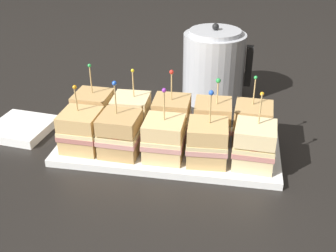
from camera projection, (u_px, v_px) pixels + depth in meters
ground_plane at (168, 151)px, 1.06m from camera, size 6.00×6.00×0.00m
serving_platter at (168, 148)px, 1.05m from camera, size 0.55×0.24×0.02m
sandwich_front_far_left at (81, 130)px, 1.01m from camera, size 0.10×0.10×0.16m
sandwich_front_left at (120, 134)px, 0.99m from camera, size 0.10×0.10×0.18m
sandwich_front_center at (163, 139)px, 0.98m from camera, size 0.09×0.09×0.18m
sandwich_front_right at (207, 142)px, 0.96m from camera, size 0.10×0.10×0.18m
sandwich_front_far_right at (254, 146)px, 0.95m from camera, size 0.10×0.10×0.18m
sandwich_back_far_left at (94, 111)px, 1.10m from camera, size 0.10×0.10×0.18m
sandwich_back_left at (131, 115)px, 1.08m from camera, size 0.10×0.10×0.18m
sandwich_back_center at (171, 117)px, 1.07m from camera, size 0.10×0.10×0.18m
sandwich_back_right at (212, 121)px, 1.05m from camera, size 0.10×0.10×0.17m
sandwich_back_far_right at (252, 124)px, 1.04m from camera, size 0.10×0.10×0.18m
kettle_steel at (214, 66)px, 1.28m from camera, size 0.21×0.19×0.24m
napkin_stack at (21, 128)px, 1.14m from camera, size 0.17×0.17×0.02m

